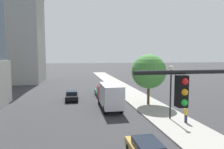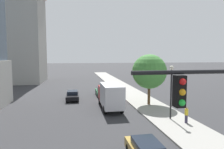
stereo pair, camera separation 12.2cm
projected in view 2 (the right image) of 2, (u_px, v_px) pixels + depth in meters
sidewalk at (161, 113)px, 23.35m from camera, size 4.64×120.00×0.15m
construction_building at (17, 26)px, 51.05m from camera, size 13.23×14.00×34.43m
street_lamp at (171, 84)px, 20.72m from camera, size 0.44×0.44×5.62m
street_tree at (149, 72)px, 26.99m from camera, size 4.67×4.67×6.86m
car_green at (102, 92)px, 33.80m from camera, size 1.80×4.59×1.47m
car_black at (73, 95)px, 30.87m from camera, size 1.89×4.68×1.40m
box_truck at (110, 95)px, 25.38m from camera, size 2.32×7.22×3.30m
pedestrian_yellow_shirt at (186, 115)px, 19.69m from camera, size 0.34×0.34×1.62m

